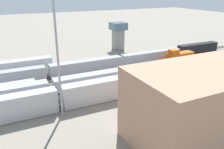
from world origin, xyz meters
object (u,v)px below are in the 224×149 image
train_on_track_5 (153,80)px  control_tower (118,34)px  train_on_track_4 (140,75)px  train_on_track_2 (179,57)px  train_on_track_1 (83,67)px  light_mast_1 (56,37)px

train_on_track_5 → control_tower: control_tower is taller
train_on_track_5 → train_on_track_4: bearing=-82.2°
train_on_track_2 → train_on_track_4: size_ratio=0.10×
train_on_track_4 → train_on_track_5: 5.05m
train_on_track_4 → control_tower: size_ratio=8.38×
train_on_track_2 → train_on_track_4: bearing=23.8°
train_on_track_4 → train_on_track_1: bearing=-53.2°
train_on_track_1 → light_mast_1: (12.49, 22.44, 14.24)m
train_on_track_4 → control_tower: 39.00m
train_on_track_2 → light_mast_1: bearing=20.6°
control_tower → train_on_track_1: bearing=42.6°
train_on_track_2 → train_on_track_1: 34.22m
train_on_track_2 → train_on_track_1: bearing=-8.4°
train_on_track_2 → control_tower: size_ratio=0.88×
train_on_track_1 → light_mast_1: bearing=60.9°
train_on_track_2 → train_on_track_4: (22.65, 10.00, 0.45)m
train_on_track_5 → light_mast_1: (24.39, 2.44, 13.70)m
light_mast_1 → control_tower: bearing=-129.3°
train_on_track_4 → control_tower: (-12.44, -36.73, 4.14)m
train_on_track_2 → train_on_track_5: (21.96, 15.00, 0.46)m
train_on_track_1 → train_on_track_4: 18.73m
train_on_track_4 → train_on_track_5: bearing=97.8°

